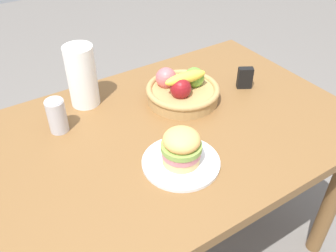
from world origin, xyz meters
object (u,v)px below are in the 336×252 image
at_px(sandwich, 181,147).
at_px(soda_can, 57,116).
at_px(paper_towel_roll, 82,76).
at_px(plate, 181,162).
at_px(fruit_basket, 182,90).
at_px(napkin_holder, 245,78).

height_order(sandwich, soda_can, sandwich).
height_order(soda_can, paper_towel_roll, paper_towel_roll).
height_order(plate, paper_towel_roll, paper_towel_roll).
relative_size(soda_can, fruit_basket, 0.43).
bearing_deg(soda_can, paper_towel_roll, 37.06).
relative_size(fruit_basket, napkin_holder, 3.22).
height_order(plate, sandwich, sandwich).
relative_size(plate, napkin_holder, 2.77).
bearing_deg(soda_can, napkin_holder, -10.60).
xyz_separation_m(sandwich, soda_can, (-0.26, 0.38, -0.01)).
bearing_deg(soda_can, fruit_basket, -9.09).
bearing_deg(paper_towel_roll, sandwich, -76.48).
relative_size(fruit_basket, paper_towel_roll, 1.21).
xyz_separation_m(soda_can, fruit_basket, (0.48, -0.08, -0.02)).
distance_m(sandwich, soda_can, 0.46).
bearing_deg(plate, napkin_holder, 26.23).
bearing_deg(soda_can, plate, -55.07).
xyz_separation_m(plate, soda_can, (-0.26, 0.38, 0.06)).
bearing_deg(paper_towel_roll, plate, -76.48).
distance_m(fruit_basket, paper_towel_roll, 0.39).
xyz_separation_m(plate, paper_towel_roll, (-0.12, 0.49, 0.11)).
height_order(sandwich, fruit_basket, fruit_basket).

